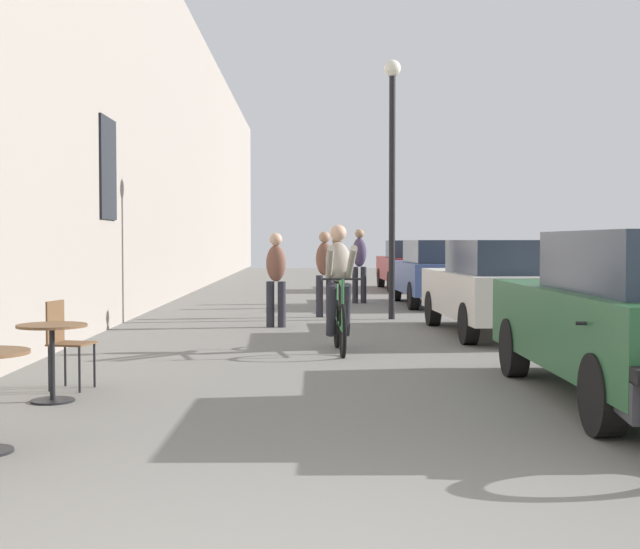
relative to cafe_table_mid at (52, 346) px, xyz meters
The scene contains 13 objects.
building_facade_left 10.04m from the cafe_table_mid, 97.57° to the left, with size 0.54×68.00×8.02m.
cafe_table_mid is the anchor object (origin of this frame).
cafe_chair_mid_toward_street 0.69m from the cafe_table_mid, 96.15° to the left, with size 0.45×0.45×0.89m.
cyclist_on_bicycle 4.64m from the cafe_table_mid, 52.94° to the left, with size 0.52×1.76×1.74m.
pedestrian_near 7.17m from the cafe_table_mid, 75.27° to the left, with size 0.37×0.28×1.63m.
pedestrian_mid 9.30m from the cafe_table_mid, 73.13° to the left, with size 0.37×0.28×1.67m.
pedestrian_far 11.66m from the cafe_table_mid, 74.98° to the left, with size 0.38×0.29×1.60m.
pedestrian_furthest 13.17m from the cafe_table_mid, 74.13° to the left, with size 0.36×0.26×1.77m.
street_lamp 9.67m from the cafe_table_mid, 64.82° to the left, with size 0.32×0.32×4.90m.
parked_car_second 7.85m from the cafe_table_mid, 46.27° to the left, with size 1.92×4.29×1.50m.
parked_car_third 13.12m from the cafe_table_mid, 65.67° to the left, with size 1.90×4.29×1.51m.
parked_car_fourth 19.15m from the cafe_table_mid, 73.13° to the left, with size 1.87×4.26×1.50m.
parked_motorcycle 5.09m from the cafe_table_mid, 23.23° to the right, with size 0.62×2.14×0.92m.
Camera 1 is at (0.15, -3.36, 1.49)m, focal length 48.78 mm.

